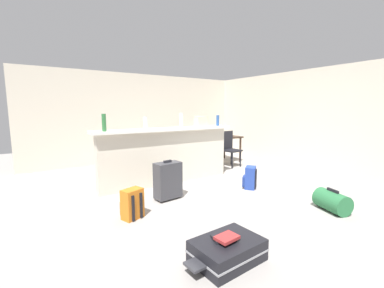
# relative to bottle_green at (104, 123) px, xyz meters

# --- Properties ---
(ground_plane) EXTENTS (13.00, 13.00, 0.05)m
(ground_plane) POSITION_rel_bottle_green_xyz_m (1.88, -0.42, -1.31)
(ground_plane) COLOR gray
(wall_back) EXTENTS (6.60, 0.10, 2.50)m
(wall_back) POSITION_rel_bottle_green_xyz_m (1.88, 2.63, -0.03)
(wall_back) COLOR beige
(wall_back) RESTS_ON ground_plane
(wall_right) EXTENTS (0.10, 6.00, 2.50)m
(wall_right) POSITION_rel_bottle_green_xyz_m (4.93, -0.12, -0.03)
(wall_right) COLOR beige
(wall_right) RESTS_ON ground_plane
(partition_half_wall) EXTENTS (2.80, 0.20, 1.08)m
(partition_half_wall) POSITION_rel_bottle_green_xyz_m (1.25, 0.08, -0.74)
(partition_half_wall) COLOR beige
(partition_half_wall) RESTS_ON ground_plane
(bar_countertop) EXTENTS (2.96, 0.40, 0.05)m
(bar_countertop) POSITION_rel_bottle_green_xyz_m (1.25, 0.08, -0.17)
(bar_countertop) COLOR white
(bar_countertop) RESTS_ON partition_half_wall
(bottle_green) EXTENTS (0.07, 0.07, 0.30)m
(bottle_green) POSITION_rel_bottle_green_xyz_m (0.00, 0.00, 0.00)
(bottle_green) COLOR #2D6B38
(bottle_green) RESTS_ON bar_countertop
(bottle_clear) EXTENTS (0.07, 0.07, 0.23)m
(bottle_clear) POSITION_rel_bottle_green_xyz_m (0.79, 0.09, -0.03)
(bottle_clear) COLOR silver
(bottle_clear) RESTS_ON bar_countertop
(bottle_white) EXTENTS (0.07, 0.07, 0.29)m
(bottle_white) POSITION_rel_bottle_green_xyz_m (1.63, 0.18, -0.00)
(bottle_white) COLOR silver
(bottle_white) RESTS_ON bar_countertop
(bottle_blue) EXTENTS (0.07, 0.07, 0.24)m
(bottle_blue) POSITION_rel_bottle_green_xyz_m (2.49, 0.02, -0.03)
(bottle_blue) COLOR #284C89
(bottle_blue) RESTS_ON bar_countertop
(grocery_bag) EXTENTS (0.26, 0.18, 0.22)m
(grocery_bag) POSITION_rel_bottle_green_xyz_m (2.08, 0.09, -0.04)
(grocery_bag) COLOR beige
(grocery_bag) RESTS_ON bar_countertop
(dining_table) EXTENTS (1.10, 0.80, 0.74)m
(dining_table) POSITION_rel_bottle_green_xyz_m (3.44, 1.10, -0.64)
(dining_table) COLOR #332319
(dining_table) RESTS_ON ground_plane
(dining_chair_near_partition) EXTENTS (0.44, 0.44, 0.93)m
(dining_chair_near_partition) POSITION_rel_bottle_green_xyz_m (3.35, 0.56, -0.77)
(dining_chair_near_partition) COLOR black
(dining_chair_near_partition) RESTS_ON ground_plane
(suitcase_flat_black) EXTENTS (0.84, 0.53, 0.22)m
(suitcase_flat_black) POSITION_rel_bottle_green_xyz_m (0.48, -2.63, -1.17)
(suitcase_flat_black) COLOR black
(suitcase_flat_black) RESTS_ON ground_plane
(duffel_bag_green) EXTENTS (0.43, 0.55, 0.34)m
(duffel_bag_green) POSITION_rel_bottle_green_xyz_m (2.61, -2.54, -1.13)
(duffel_bag_green) COLOR #286B3D
(duffel_bag_green) RESTS_ON ground_plane
(backpack_orange) EXTENTS (0.32, 0.30, 0.42)m
(backpack_orange) POSITION_rel_bottle_green_xyz_m (0.04, -1.14, -1.08)
(backpack_orange) COLOR orange
(backpack_orange) RESTS_ON ground_plane
(suitcase_upright_charcoal) EXTENTS (0.46, 0.29, 0.67)m
(suitcase_upright_charcoal) POSITION_rel_bottle_green_xyz_m (0.81, -0.75, -0.95)
(suitcase_upright_charcoal) COLOR #38383D
(suitcase_upright_charcoal) RESTS_ON ground_plane
(backpack_blue) EXTENTS (0.34, 0.33, 0.42)m
(backpack_blue) POSITION_rel_bottle_green_xyz_m (2.40, -1.09, -1.08)
(backpack_blue) COLOR #233D93
(backpack_blue) RESTS_ON ground_plane
(book_stack) EXTENTS (0.26, 0.26, 0.06)m
(book_stack) POSITION_rel_bottle_green_xyz_m (0.46, -2.62, -1.03)
(book_stack) COLOR black
(book_stack) RESTS_ON suitcase_flat_black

